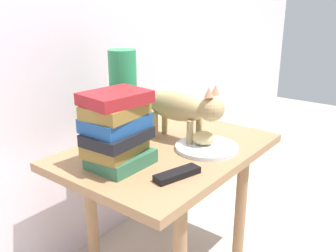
{
  "coord_description": "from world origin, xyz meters",
  "views": [
    {
      "loc": [
        -0.96,
        -0.74,
        1.01
      ],
      "look_at": [
        0.0,
        0.0,
        0.6
      ],
      "focal_mm": 38.89,
      "sensor_mm": 36.0,
      "label": 1
    }
  ],
  "objects": [
    {
      "name": "side_table",
      "position": [
        0.0,
        0.0,
        0.45
      ],
      "size": [
        0.76,
        0.54,
        0.52
      ],
      "color": "#9E724C",
      "rests_on": "ground"
    },
    {
      "name": "plate",
      "position": [
        0.07,
        -0.12,
        0.53
      ],
      "size": [
        0.22,
        0.22,
        0.01
      ],
      "primitive_type": "cylinder",
      "color": "silver",
      "rests_on": "side_table"
    },
    {
      "name": "bread_roll",
      "position": [
        0.07,
        -0.11,
        0.56
      ],
      "size": [
        0.09,
        0.1,
        0.05
      ],
      "primitive_type": "ellipsoid",
      "rotation": [
        0.0,
        0.0,
        2.09
      ],
      "color": "#E0BC7A",
      "rests_on": "plate"
    },
    {
      "name": "cat",
      "position": [
        0.08,
        -0.01,
        0.66
      ],
      "size": [
        0.09,
        0.48,
        0.23
      ],
      "color": "tan",
      "rests_on": "side_table"
    },
    {
      "name": "book_stack",
      "position": [
        -0.22,
        0.03,
        0.64
      ],
      "size": [
        0.21,
        0.17,
        0.24
      ],
      "color": "#336B4C",
      "rests_on": "side_table"
    },
    {
      "name": "green_vase",
      "position": [
        -0.06,
        0.16,
        0.69
      ],
      "size": [
        0.1,
        0.1,
        0.34
      ],
      "primitive_type": "cylinder",
      "color": "#288C51",
      "rests_on": "side_table"
    },
    {
      "name": "candle_jar",
      "position": [
        0.09,
        0.19,
        0.56
      ],
      "size": [
        0.07,
        0.07,
        0.08
      ],
      "color": "silver",
      "rests_on": "side_table"
    },
    {
      "name": "tv_remote",
      "position": [
        -0.17,
        -0.17,
        0.53
      ],
      "size": [
        0.16,
        0.08,
        0.02
      ],
      "primitive_type": "cube",
      "rotation": [
        0.0,
        0.0,
        -0.27
      ],
      "color": "black",
      "rests_on": "side_table"
    }
  ]
}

